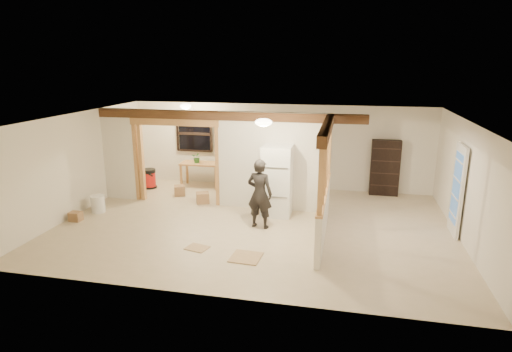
% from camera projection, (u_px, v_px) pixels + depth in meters
% --- Properties ---
extents(floor, '(9.00, 6.50, 0.01)m').
position_uv_depth(floor, '(255.00, 225.00, 10.05)').
color(floor, '#C6B093').
rests_on(floor, ground).
extents(ceiling, '(9.00, 6.50, 0.01)m').
position_uv_depth(ceiling, '(255.00, 118.00, 9.40)').
color(ceiling, white).
extents(wall_back, '(9.00, 0.01, 2.50)m').
position_uv_depth(wall_back, '(278.00, 146.00, 12.79)').
color(wall_back, silver).
rests_on(wall_back, floor).
extents(wall_front, '(9.00, 0.01, 2.50)m').
position_uv_depth(wall_front, '(210.00, 224.00, 6.65)').
color(wall_front, silver).
rests_on(wall_front, floor).
extents(wall_left, '(0.01, 6.50, 2.50)m').
position_uv_depth(wall_left, '(78.00, 163.00, 10.63)').
color(wall_left, silver).
rests_on(wall_left, floor).
extents(wall_right, '(0.01, 6.50, 2.50)m').
position_uv_depth(wall_right, '(468.00, 184.00, 8.81)').
color(wall_right, silver).
rests_on(wall_right, floor).
extents(partition_left_stub, '(0.90, 0.12, 2.50)m').
position_uv_depth(partition_left_stub, '(119.00, 154.00, 11.68)').
color(partition_left_stub, silver).
rests_on(partition_left_stub, floor).
extents(partition_center, '(2.80, 0.12, 2.50)m').
position_uv_depth(partition_center, '(272.00, 162.00, 10.81)').
color(partition_center, silver).
rests_on(partition_center, floor).
extents(doorway_frame, '(2.46, 0.14, 2.20)m').
position_uv_depth(doorway_frame, '(176.00, 163.00, 11.38)').
color(doorway_frame, tan).
rests_on(doorway_frame, floor).
extents(header_beam_back, '(7.00, 0.18, 0.22)m').
position_uv_depth(header_beam_back, '(226.00, 116.00, 10.76)').
color(header_beam_back, '#52321C').
rests_on(header_beam_back, ceiling).
extents(header_beam_right, '(0.18, 3.30, 0.22)m').
position_uv_depth(header_beam_right, '(327.00, 128.00, 8.73)').
color(header_beam_right, '#52321C').
rests_on(header_beam_right, ceiling).
extents(pony_wall, '(0.12, 3.20, 1.00)m').
position_uv_depth(pony_wall, '(323.00, 215.00, 9.21)').
color(pony_wall, silver).
rests_on(pony_wall, floor).
extents(stud_partition, '(0.14, 3.20, 1.32)m').
position_uv_depth(stud_partition, '(325.00, 163.00, 8.91)').
color(stud_partition, tan).
rests_on(stud_partition, pony_wall).
extents(window_back, '(1.12, 0.10, 1.10)m').
position_uv_depth(window_back, '(194.00, 134.00, 13.16)').
color(window_back, black).
rests_on(window_back, wall_back).
extents(french_door, '(0.12, 0.86, 2.00)m').
position_uv_depth(french_door, '(457.00, 190.00, 9.27)').
color(french_door, white).
rests_on(french_door, floor).
extents(ceiling_dome_main, '(0.36, 0.36, 0.16)m').
position_uv_depth(ceiling_dome_main, '(264.00, 122.00, 8.87)').
color(ceiling_dome_main, '#FFEABF').
rests_on(ceiling_dome_main, ceiling).
extents(ceiling_dome_util, '(0.32, 0.32, 0.14)m').
position_uv_depth(ceiling_dome_util, '(186.00, 106.00, 12.08)').
color(ceiling_dome_util, '#FFEABF').
rests_on(ceiling_dome_util, ceiling).
extents(hanging_bulb, '(0.07, 0.07, 0.07)m').
position_uv_depth(hanging_bulb, '(194.00, 121.00, 11.40)').
color(hanging_bulb, '#FFD88C').
rests_on(hanging_bulb, ceiling).
extents(refrigerator, '(0.72, 0.70, 1.75)m').
position_uv_depth(refrigerator, '(277.00, 181.00, 10.49)').
color(refrigerator, white).
rests_on(refrigerator, floor).
extents(woman, '(0.64, 0.47, 1.61)m').
position_uv_depth(woman, '(260.00, 194.00, 9.67)').
color(woman, black).
rests_on(woman, floor).
extents(work_table, '(1.21, 0.62, 0.75)m').
position_uv_depth(work_table, '(201.00, 175.00, 12.99)').
color(work_table, tan).
rests_on(work_table, floor).
extents(potted_plant, '(0.33, 0.29, 0.33)m').
position_uv_depth(potted_plant, '(197.00, 158.00, 12.80)').
color(potted_plant, '#3A742C').
rests_on(potted_plant, work_table).
extents(shop_vac, '(0.57, 0.57, 0.59)m').
position_uv_depth(shop_vac, '(149.00, 178.00, 12.88)').
color(shop_vac, '#AC1611').
rests_on(shop_vac, floor).
extents(bookshelf, '(0.79, 0.26, 1.59)m').
position_uv_depth(bookshelf, '(385.00, 168.00, 12.09)').
color(bookshelf, black).
rests_on(bookshelf, floor).
extents(bucket, '(0.45, 0.45, 0.44)m').
position_uv_depth(bucket, '(98.00, 204.00, 10.81)').
color(bucket, white).
rests_on(bucket, floor).
extents(box_util_a, '(0.42, 0.40, 0.29)m').
position_uv_depth(box_util_a, '(203.00, 198.00, 11.54)').
color(box_util_a, '#976E49').
rests_on(box_util_a, floor).
extents(box_util_b, '(0.40, 0.40, 0.28)m').
position_uv_depth(box_util_b, '(180.00, 190.00, 12.21)').
color(box_util_b, '#976E49').
rests_on(box_util_b, floor).
extents(box_front, '(0.28, 0.23, 0.22)m').
position_uv_depth(box_front, '(76.00, 216.00, 10.24)').
color(box_front, '#976E49').
rests_on(box_front, floor).
extents(floor_panel_near, '(0.61, 0.61, 0.02)m').
position_uv_depth(floor_panel_near, '(246.00, 257.00, 8.33)').
color(floor_panel_near, tan).
rests_on(floor_panel_near, floor).
extents(floor_panel_far, '(0.52, 0.45, 0.01)m').
position_uv_depth(floor_panel_far, '(197.00, 248.00, 8.76)').
color(floor_panel_far, tan).
rests_on(floor_panel_far, floor).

